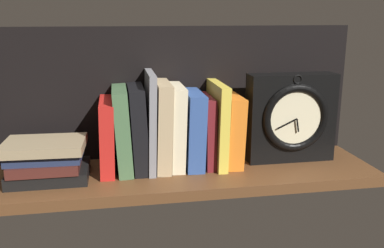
{
  "coord_description": "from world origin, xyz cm",
  "views": [
    {
      "loc": [
        -14.13,
        -97.41,
        37.25
      ],
      "look_at": [
        4.02,
        3.57,
        10.59
      ],
      "focal_mm": 40.08,
      "sensor_mm": 36.0,
      "label": 1
    }
  ],
  "objects_px": {
    "book_maroon_dawkins": "(207,130)",
    "book_tan_shortstories": "(162,125)",
    "book_black_skeptic": "(138,128)",
    "book_green_romantic": "(122,129)",
    "book_cream_twain": "(177,126)",
    "book_blue_modern": "(193,129)",
    "book_yellow_seinlanguage": "(217,124)",
    "book_gray_chess": "(150,121)",
    "book_orange_pandolfini": "(230,129)",
    "framed_clock": "(292,118)",
    "book_stack_side": "(47,161)",
    "book_red_requiem": "(107,136)"
  },
  "relations": [
    {
      "from": "book_maroon_dawkins",
      "to": "book_tan_shortstories",
      "type": "bearing_deg",
      "value": 180.0
    },
    {
      "from": "book_black_skeptic",
      "to": "book_maroon_dawkins",
      "type": "relative_size",
      "value": 1.16
    },
    {
      "from": "book_green_romantic",
      "to": "book_cream_twain",
      "type": "bearing_deg",
      "value": 0.0
    },
    {
      "from": "book_maroon_dawkins",
      "to": "book_green_romantic",
      "type": "bearing_deg",
      "value": 180.0
    },
    {
      "from": "book_blue_modern",
      "to": "book_yellow_seinlanguage",
      "type": "relative_size",
      "value": 0.9
    },
    {
      "from": "book_black_skeptic",
      "to": "book_blue_modern",
      "type": "height_order",
      "value": "book_black_skeptic"
    },
    {
      "from": "book_yellow_seinlanguage",
      "to": "book_gray_chess",
      "type": "bearing_deg",
      "value": 180.0
    },
    {
      "from": "book_black_skeptic",
      "to": "book_orange_pandolfini",
      "type": "distance_m",
      "value": 0.23
    },
    {
      "from": "book_cream_twain",
      "to": "book_yellow_seinlanguage",
      "type": "distance_m",
      "value": 0.1
    },
    {
      "from": "book_black_skeptic",
      "to": "book_blue_modern",
      "type": "bearing_deg",
      "value": 0.0
    },
    {
      "from": "book_green_romantic",
      "to": "framed_clock",
      "type": "xyz_separation_m",
      "value": [
        0.43,
        -0.01,
        0.01
      ]
    },
    {
      "from": "book_maroon_dawkins",
      "to": "book_orange_pandolfini",
      "type": "relative_size",
      "value": 1.0
    },
    {
      "from": "book_gray_chess",
      "to": "book_maroon_dawkins",
      "type": "height_order",
      "value": "book_gray_chess"
    },
    {
      "from": "book_black_skeptic",
      "to": "book_blue_modern",
      "type": "relative_size",
      "value": 1.09
    },
    {
      "from": "book_gray_chess",
      "to": "book_cream_twain",
      "type": "bearing_deg",
      "value": 0.0
    },
    {
      "from": "book_tan_shortstories",
      "to": "book_cream_twain",
      "type": "height_order",
      "value": "book_tan_shortstories"
    },
    {
      "from": "book_black_skeptic",
      "to": "book_stack_side",
      "type": "distance_m",
      "value": 0.22
    },
    {
      "from": "book_tan_shortstories",
      "to": "book_maroon_dawkins",
      "type": "bearing_deg",
      "value": 0.0
    },
    {
      "from": "book_blue_modern",
      "to": "book_tan_shortstories",
      "type": "bearing_deg",
      "value": 180.0
    },
    {
      "from": "book_red_requiem",
      "to": "book_orange_pandolfini",
      "type": "xyz_separation_m",
      "value": [
        0.31,
        0.0,
        0.0
      ]
    },
    {
      "from": "book_yellow_seinlanguage",
      "to": "framed_clock",
      "type": "distance_m",
      "value": 0.19
    },
    {
      "from": "book_cream_twain",
      "to": "book_blue_modern",
      "type": "height_order",
      "value": "book_cream_twain"
    },
    {
      "from": "book_cream_twain",
      "to": "book_stack_side",
      "type": "height_order",
      "value": "book_cream_twain"
    },
    {
      "from": "framed_clock",
      "to": "book_stack_side",
      "type": "xyz_separation_m",
      "value": [
        -0.6,
        -0.03,
        -0.07
      ]
    },
    {
      "from": "book_red_requiem",
      "to": "book_maroon_dawkins",
      "type": "relative_size",
      "value": 0.99
    },
    {
      "from": "book_green_romantic",
      "to": "book_black_skeptic",
      "type": "xyz_separation_m",
      "value": [
        0.04,
        0.0,
        0.0
      ]
    },
    {
      "from": "book_orange_pandolfini",
      "to": "book_red_requiem",
      "type": "bearing_deg",
      "value": 180.0
    },
    {
      "from": "book_tan_shortstories",
      "to": "book_cream_twain",
      "type": "xyz_separation_m",
      "value": [
        0.04,
        0.0,
        -0.0
      ]
    },
    {
      "from": "book_stack_side",
      "to": "book_maroon_dawkins",
      "type": "bearing_deg",
      "value": 6.61
    },
    {
      "from": "book_cream_twain",
      "to": "book_yellow_seinlanguage",
      "type": "xyz_separation_m",
      "value": [
        0.1,
        0.0,
        0.0
      ]
    },
    {
      "from": "book_cream_twain",
      "to": "book_orange_pandolfini",
      "type": "height_order",
      "value": "book_cream_twain"
    },
    {
      "from": "book_red_requiem",
      "to": "book_gray_chess",
      "type": "distance_m",
      "value": 0.11
    },
    {
      "from": "book_yellow_seinlanguage",
      "to": "book_red_requiem",
      "type": "bearing_deg",
      "value": 180.0
    },
    {
      "from": "book_yellow_seinlanguage",
      "to": "book_stack_side",
      "type": "distance_m",
      "value": 0.41
    },
    {
      "from": "book_red_requiem",
      "to": "framed_clock",
      "type": "xyz_separation_m",
      "value": [
        0.46,
        -0.01,
        0.03
      ]
    },
    {
      "from": "book_green_romantic",
      "to": "book_cream_twain",
      "type": "distance_m",
      "value": 0.13
    },
    {
      "from": "book_red_requiem",
      "to": "book_stack_side",
      "type": "xyz_separation_m",
      "value": [
        -0.14,
        -0.04,
        -0.04
      ]
    },
    {
      "from": "book_black_skeptic",
      "to": "book_gray_chess",
      "type": "xyz_separation_m",
      "value": [
        0.03,
        0.0,
        0.02
      ]
    },
    {
      "from": "book_gray_chess",
      "to": "book_tan_shortstories",
      "type": "height_order",
      "value": "book_gray_chess"
    },
    {
      "from": "book_gray_chess",
      "to": "book_cream_twain",
      "type": "relative_size",
      "value": 1.16
    },
    {
      "from": "book_gray_chess",
      "to": "book_yellow_seinlanguage",
      "type": "height_order",
      "value": "book_gray_chess"
    },
    {
      "from": "book_maroon_dawkins",
      "to": "book_stack_side",
      "type": "relative_size",
      "value": 0.94
    },
    {
      "from": "book_green_romantic",
      "to": "book_orange_pandolfini",
      "type": "relative_size",
      "value": 1.14
    },
    {
      "from": "book_cream_twain",
      "to": "book_yellow_seinlanguage",
      "type": "bearing_deg",
      "value": 0.0
    },
    {
      "from": "book_maroon_dawkins",
      "to": "book_yellow_seinlanguage",
      "type": "distance_m",
      "value": 0.03
    },
    {
      "from": "book_yellow_seinlanguage",
      "to": "book_orange_pandolfini",
      "type": "xyz_separation_m",
      "value": [
        0.03,
        0.0,
        -0.02
      ]
    },
    {
      "from": "book_green_romantic",
      "to": "book_blue_modern",
      "type": "relative_size",
      "value": 1.08
    },
    {
      "from": "book_red_requiem",
      "to": "book_maroon_dawkins",
      "type": "xyz_separation_m",
      "value": [
        0.24,
        0.0,
        0.0
      ]
    },
    {
      "from": "book_orange_pandolfini",
      "to": "book_blue_modern",
      "type": "bearing_deg",
      "value": 180.0
    },
    {
      "from": "book_red_requiem",
      "to": "book_black_skeptic",
      "type": "relative_size",
      "value": 0.85
    }
  ]
}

